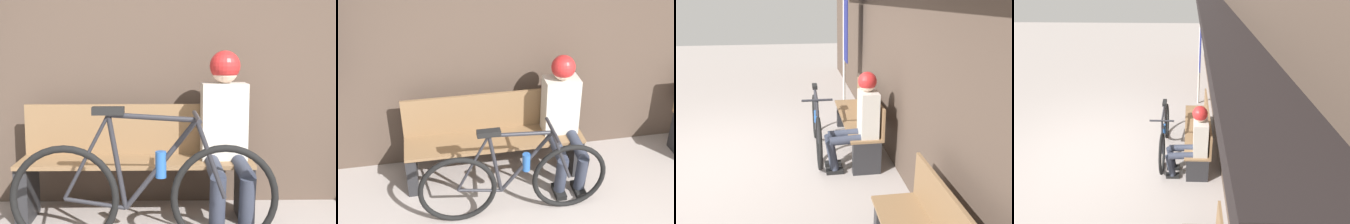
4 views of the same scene
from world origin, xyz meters
TOP-DOWN VIEW (x-y plane):
  - ground_plane at (0.00, 0.00)m, footprint 24.00×24.00m
  - storefront_wall at (0.00, 2.30)m, footprint 12.00×0.56m
  - park_bench_near at (-0.28, 1.90)m, footprint 1.76×0.42m
  - bicycle at (-0.19, 1.26)m, footprint 1.72×0.40m
  - person_seated at (0.39, 1.78)m, footprint 0.34×0.66m
  - banner_pole at (-2.00, 1.94)m, footprint 0.45×0.05m

SIDE VIEW (x-z plane):
  - ground_plane at x=0.00m, z-range 0.00..0.00m
  - bicycle at x=-0.19m, z-range -0.09..0.85m
  - park_bench_near at x=-0.28m, z-range -0.02..0.84m
  - person_seated at x=0.39m, z-range 0.09..1.37m
  - banner_pole at x=-2.00m, z-range 0.32..2.62m
  - storefront_wall at x=0.00m, z-range 0.06..3.26m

